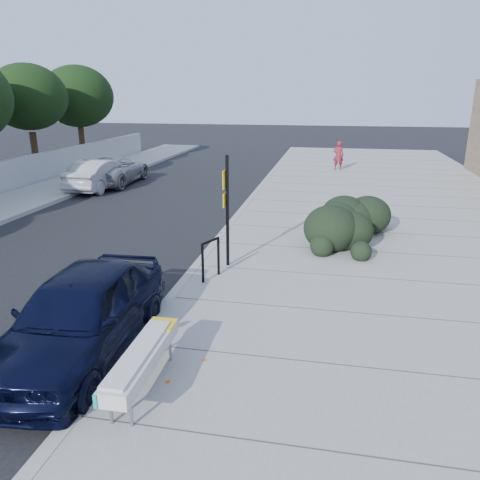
# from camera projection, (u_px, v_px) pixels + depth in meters

# --- Properties ---
(ground) EXTENTS (120.00, 120.00, 0.00)m
(ground) POSITION_uv_depth(u_px,v_px,m) (171.00, 303.00, 10.23)
(ground) COLOR black
(ground) RESTS_ON ground
(sidewalk_near) EXTENTS (11.20, 50.00, 0.15)m
(sidewalk_near) POSITION_uv_depth(u_px,v_px,m) (406.00, 246.00, 13.86)
(sidewalk_near) COLOR gray
(sidewalk_near) RESTS_ON ground
(curb_near) EXTENTS (0.22, 50.00, 0.17)m
(curb_near) POSITION_uv_depth(u_px,v_px,m) (223.00, 235.00, 14.89)
(curb_near) COLOR #9E9E99
(curb_near) RESTS_ON ground
(curb_far) EXTENTS (0.22, 50.00, 0.17)m
(curb_far) POSITION_uv_depth(u_px,v_px,m) (0.00, 222.00, 16.36)
(curb_far) COLOR #9E9E99
(curb_far) RESTS_ON ground
(tree_far_e) EXTENTS (4.00, 4.00, 5.90)m
(tree_far_e) POSITION_uv_depth(u_px,v_px,m) (28.00, 97.00, 24.38)
(tree_far_e) COLOR #332114
(tree_far_e) RESTS_ON ground
(tree_far_f) EXTENTS (4.40, 4.40, 6.07)m
(tree_far_f) POSITION_uv_depth(u_px,v_px,m) (78.00, 97.00, 29.06)
(tree_far_f) COLOR #332114
(tree_far_f) RESTS_ON ground
(bench) EXTENTS (0.47, 2.17, 0.65)m
(bench) POSITION_uv_depth(u_px,v_px,m) (142.00, 358.00, 6.89)
(bench) COLOR gray
(bench) RESTS_ON sidewalk_near
(bike_rack) EXTENTS (0.30, 0.62, 0.97)m
(bike_rack) POSITION_uv_depth(u_px,v_px,m) (211.00, 255.00, 11.05)
(bike_rack) COLOR black
(bike_rack) RESTS_ON sidewalk_near
(sign_post) EXTENTS (0.12, 0.33, 2.83)m
(sign_post) POSITION_uv_depth(u_px,v_px,m) (227.00, 205.00, 11.62)
(sign_post) COLOR black
(sign_post) RESTS_ON sidewalk_near
(hedge) EXTENTS (3.23, 4.19, 1.41)m
(hedge) POSITION_uv_depth(u_px,v_px,m) (353.00, 217.00, 13.98)
(hedge) COLOR black
(hedge) RESTS_ON sidewalk_near
(sedan_navy) EXTENTS (1.95, 4.56, 1.54)m
(sedan_navy) POSITION_uv_depth(u_px,v_px,m) (81.00, 314.00, 8.04)
(sedan_navy) COLOR black
(sedan_navy) RESTS_ON ground
(wagon_silver) EXTENTS (1.64, 4.37, 1.43)m
(wagon_silver) POSITION_uv_depth(u_px,v_px,m) (100.00, 174.00, 22.20)
(wagon_silver) COLOR #B6B6BB
(wagon_silver) RESTS_ON ground
(suv_silver) EXTENTS (2.40, 4.93, 1.35)m
(suv_silver) POSITION_uv_depth(u_px,v_px,m) (114.00, 170.00, 23.63)
(suv_silver) COLOR #929497
(suv_silver) RESTS_ON ground
(pedestrian) EXTENTS (0.60, 0.39, 1.64)m
(pedestrian) POSITION_uv_depth(u_px,v_px,m) (338.00, 155.00, 26.87)
(pedestrian) COLOR maroon
(pedestrian) RESTS_ON sidewalk_near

